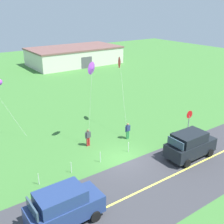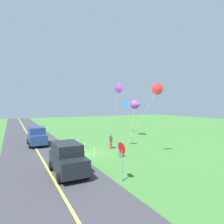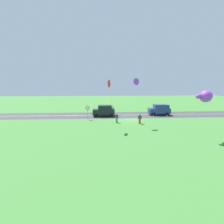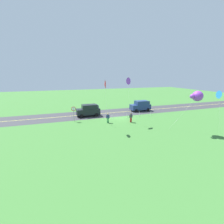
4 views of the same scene
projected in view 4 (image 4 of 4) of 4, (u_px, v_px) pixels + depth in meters
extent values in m
cube|color=#3D7533|center=(116.00, 118.00, 30.44)|extent=(120.00, 120.00, 0.10)
cube|color=#38383D|center=(110.00, 113.00, 34.10)|extent=(120.00, 7.00, 0.00)
cube|color=#E5E04C|center=(110.00, 113.00, 34.10)|extent=(120.00, 0.16, 0.00)
cube|color=black|center=(88.00, 112.00, 31.33)|extent=(4.40, 1.90, 1.10)
cube|color=black|center=(89.00, 107.00, 31.20)|extent=(2.73, 1.75, 0.80)
cube|color=#334756|center=(84.00, 107.00, 30.84)|extent=(0.10, 1.62, 0.64)
cube|color=#334756|center=(97.00, 106.00, 31.72)|extent=(0.10, 1.62, 0.60)
cylinder|color=black|center=(82.00, 116.00, 30.11)|extent=(0.68, 0.22, 0.68)
cylinder|color=black|center=(80.00, 114.00, 31.86)|extent=(0.68, 0.22, 0.68)
cylinder|color=black|center=(97.00, 115.00, 31.05)|extent=(0.68, 0.22, 0.68)
cylinder|color=black|center=(94.00, 113.00, 32.79)|extent=(0.68, 0.22, 0.68)
cube|color=navy|center=(140.00, 107.00, 35.87)|extent=(4.40, 1.90, 1.10)
cube|color=navy|center=(141.00, 103.00, 35.74)|extent=(2.73, 1.75, 0.80)
cube|color=#334756|center=(137.00, 103.00, 35.38)|extent=(0.10, 1.62, 0.64)
cube|color=#334756|center=(148.00, 102.00, 36.27)|extent=(0.10, 1.62, 0.60)
cylinder|color=black|center=(136.00, 111.00, 34.66)|extent=(0.68, 0.22, 0.68)
cylinder|color=black|center=(132.00, 109.00, 36.40)|extent=(0.68, 0.22, 0.68)
cylinder|color=black|center=(148.00, 110.00, 35.59)|extent=(0.68, 0.22, 0.68)
cylinder|color=black|center=(144.00, 108.00, 37.33)|extent=(0.68, 0.22, 0.68)
cylinder|color=gray|center=(74.00, 115.00, 27.76)|extent=(0.08, 0.08, 2.10)
cylinder|color=red|center=(74.00, 109.00, 27.50)|extent=(0.76, 0.04, 0.76)
cylinder|color=white|center=(74.00, 109.00, 27.48)|extent=(0.62, 0.01, 0.62)
cylinder|color=red|center=(131.00, 120.00, 27.41)|extent=(0.16, 0.16, 0.82)
cylinder|color=red|center=(130.00, 120.00, 27.35)|extent=(0.16, 0.16, 0.82)
cube|color=#3F3F47|center=(131.00, 116.00, 27.23)|extent=(0.36, 0.22, 0.56)
cylinder|color=#3F3F47|center=(132.00, 116.00, 27.32)|extent=(0.10, 0.10, 0.52)
cylinder|color=#3F3F47|center=(130.00, 116.00, 27.16)|extent=(0.10, 0.10, 0.52)
sphere|color=brown|center=(131.00, 114.00, 27.14)|extent=(0.22, 0.22, 0.22)
cylinder|color=#338C4C|center=(108.00, 120.00, 27.05)|extent=(0.16, 0.16, 0.82)
cylinder|color=#338C4C|center=(107.00, 120.00, 26.99)|extent=(0.16, 0.16, 0.82)
cube|color=navy|center=(108.00, 116.00, 26.87)|extent=(0.36, 0.22, 0.56)
cylinder|color=navy|center=(109.00, 117.00, 26.96)|extent=(0.10, 0.10, 0.52)
cylinder|color=navy|center=(106.00, 117.00, 26.80)|extent=(0.10, 0.10, 0.52)
sphere|color=#9E704C|center=(108.00, 114.00, 26.78)|extent=(0.22, 0.22, 0.22)
cylinder|color=silver|center=(129.00, 102.00, 26.35)|extent=(0.91, 0.48, 6.85)
cone|color=purple|center=(128.00, 81.00, 25.22)|extent=(1.09, 0.73, 1.11)
cylinder|color=silver|center=(107.00, 105.00, 24.63)|extent=(1.49, 3.31, 6.55)
cone|color=red|center=(105.00, 84.00, 22.14)|extent=(0.63, 1.08, 1.11)
cylinder|color=silver|center=(183.00, 113.00, 22.84)|extent=(2.17, 2.37, 5.07)
sphere|color=purple|center=(198.00, 96.00, 21.55)|extent=(1.40, 1.40, 1.40)
sphere|color=purple|center=(192.00, 96.00, 21.25)|extent=(0.60, 0.60, 0.60)
cylinder|color=silver|center=(219.00, 114.00, 22.35)|extent=(0.21, 0.92, 5.17)
cone|color=#2D8CE5|center=(219.00, 95.00, 22.22)|extent=(0.43, 1.12, 1.11)
cylinder|color=silver|center=(151.00, 113.00, 31.95)|extent=(0.05, 0.05, 0.90)
cylinder|color=silver|center=(139.00, 114.00, 31.12)|extent=(0.05, 0.05, 0.90)
cylinder|color=silver|center=(127.00, 115.00, 30.27)|extent=(0.05, 0.05, 0.90)
cylinder|color=silver|center=(112.00, 117.00, 29.33)|extent=(0.05, 0.05, 0.90)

